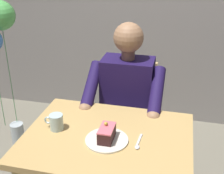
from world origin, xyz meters
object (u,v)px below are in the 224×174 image
at_px(dining_table, 107,152).
at_px(dessert_spoon, 138,144).
at_px(chair, 129,115).
at_px(coffee_cup, 56,121).
at_px(balloon_display, 0,41).
at_px(cake_slice, 107,133).
at_px(seated_person, 125,108).

height_order(dining_table, dessert_spoon, dessert_spoon).
bearing_deg(chair, dining_table, 90.00).
bearing_deg(coffee_cup, chair, -113.72).
relative_size(dining_table, balloon_display, 0.69).
bearing_deg(cake_slice, coffee_cup, -8.91).
distance_m(seated_person, coffee_cup, 0.60).
height_order(chair, balloon_display, balloon_display).
bearing_deg(balloon_display, dining_table, 145.19).
distance_m(cake_slice, dessert_spoon, 0.17).
xyz_separation_m(seated_person, coffee_cup, (0.30, 0.50, 0.15)).
bearing_deg(cake_slice, seated_person, -89.09).
distance_m(chair, cake_slice, 0.78).
xyz_separation_m(dining_table, chair, (0.00, -0.68, -0.14)).
xyz_separation_m(dining_table, cake_slice, (-0.01, 0.05, 0.16)).
bearing_deg(dining_table, seated_person, -90.00).
bearing_deg(dining_table, chair, -90.00).
bearing_deg(dessert_spoon, balloon_display, -32.13).
distance_m(cake_slice, coffee_cup, 0.31).
height_order(coffee_cup, dessert_spoon, coffee_cup).
bearing_deg(chair, coffee_cup, 66.28).
bearing_deg(chair, dessert_spoon, 103.89).
bearing_deg(seated_person, dessert_spoon, 108.07).
distance_m(seated_person, cake_slice, 0.57).
bearing_deg(dining_table, balloon_display, -34.81).
bearing_deg(dessert_spoon, chair, -76.11).
bearing_deg(dining_table, dessert_spoon, 168.22).
bearing_deg(coffee_cup, seated_person, -120.59).
relative_size(dining_table, cake_slice, 7.00).
height_order(seated_person, balloon_display, balloon_display).
bearing_deg(chair, cake_slice, 90.69).
height_order(seated_person, coffee_cup, seated_person).
relative_size(cake_slice, dessert_spoon, 0.91).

